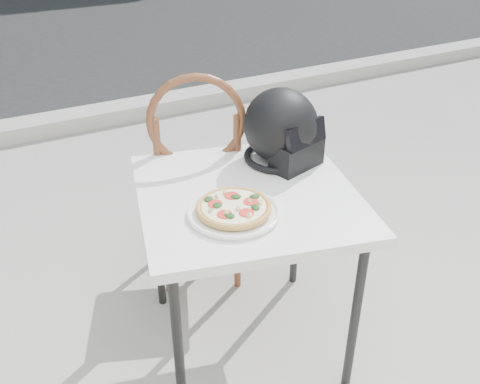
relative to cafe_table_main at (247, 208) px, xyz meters
name	(u,v)px	position (x,y,z in m)	size (l,w,h in m)	color
street_asphalt	(17,22)	(-0.05, 6.64, -0.68)	(30.00, 8.00, 0.00)	black
curb	(86,118)	(-0.05, 2.64, -0.62)	(30.00, 0.25, 0.12)	#A6A29B
cafe_table_main	(247,208)	(0.00, 0.00, 0.00)	(0.95, 0.95, 0.74)	white
plate	(234,212)	(-0.11, -0.11, 0.08)	(0.42, 0.42, 0.02)	white
pizza	(234,207)	(-0.11, -0.11, 0.10)	(0.32, 0.32, 0.03)	tan
helmet	(282,130)	(0.24, 0.16, 0.20)	(0.36, 0.37, 0.30)	black
cafe_chair_main	(198,171)	(0.01, 0.48, -0.08)	(0.54, 0.54, 1.08)	brown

